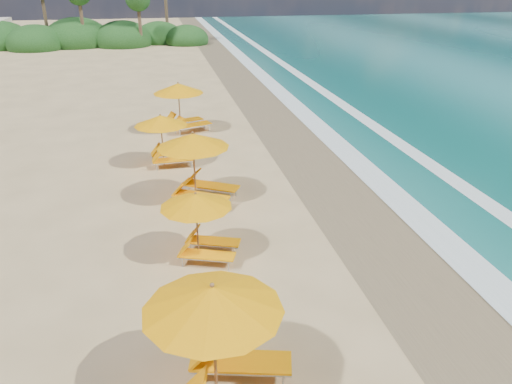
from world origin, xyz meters
The scene contains 9 objects.
ground centered at (0.00, 0.00, 0.00)m, with size 160.00×160.00×0.00m, color tan.
wet_sand centered at (4.00, 0.00, 0.01)m, with size 4.00×160.00×0.01m, color olive.
surf_foam centered at (6.70, 0.00, 0.03)m, with size 4.00×160.00×0.01m.
station_1 centered at (-1.99, -6.97, 1.49)m, with size 3.28×3.16×2.66m.
station_2 centered at (-1.89, -1.65, 1.16)m, with size 2.66×2.61×2.07m.
station_3 centered at (-1.59, 2.32, 1.45)m, with size 3.48×3.48×2.59m.
station_4 centered at (-2.62, 6.28, 1.26)m, with size 2.48×2.30×2.25m.
station_5 centered at (-1.59, 11.11, 1.45)m, with size 3.33×3.28×2.59m.
treeline centered at (-9.94, 45.51, 1.00)m, with size 25.80×8.80×9.74m.
Camera 1 is at (-2.88, -14.29, 7.69)m, focal length 35.01 mm.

